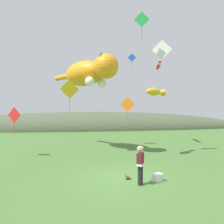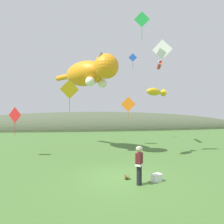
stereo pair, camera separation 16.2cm
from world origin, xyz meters
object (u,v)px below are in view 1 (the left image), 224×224
(kite_tube_streamer, at_px, (159,65))
(kite_diamond_red, at_px, (14,115))
(picnic_cooler, at_px, (157,177))
(kite_diamond_gold, at_px, (70,89))
(kite_diamond_white, at_px, (162,50))
(kite_diamond_orange, at_px, (128,104))
(kite_diamond_blue, at_px, (132,58))
(kite_giant_cat, at_px, (89,73))
(kite_diamond_green, at_px, (142,20))
(festival_attendant, at_px, (140,164))
(kite_spool, at_px, (127,177))
(kite_fish_windsock, at_px, (155,92))

(kite_tube_streamer, relative_size, kite_diamond_red, 1.22)
(picnic_cooler, relative_size, kite_diamond_gold, 0.27)
(kite_diamond_white, distance_m, kite_diamond_orange, 6.28)
(kite_diamond_orange, bearing_deg, kite_diamond_red, -157.82)
(picnic_cooler, height_order, kite_diamond_blue, kite_diamond_blue)
(kite_diamond_gold, height_order, kite_diamond_orange, kite_diamond_gold)
(kite_diamond_blue, distance_m, kite_diamond_white, 7.87)
(kite_giant_cat, bearing_deg, picnic_cooler, -67.82)
(kite_giant_cat, xyz_separation_m, kite_diamond_green, (3.85, -2.58, 3.55))
(festival_attendant, xyz_separation_m, picnic_cooler, (0.96, 0.34, -0.77))
(kite_spool, distance_m, kite_diamond_gold, 6.56)
(kite_tube_streamer, relative_size, kite_diamond_blue, 1.36)
(festival_attendant, xyz_separation_m, kite_diamond_white, (3.44, 5.87, 7.18))
(kite_diamond_red, height_order, kite_diamond_green, kite_diamond_green)
(kite_spool, bearing_deg, kite_tube_streamer, 60.78)
(kite_diamond_gold, bearing_deg, picnic_cooler, -41.52)
(kite_diamond_blue, height_order, kite_diamond_white, kite_diamond_blue)
(kite_giant_cat, height_order, kite_diamond_red, kite_giant_cat)
(kite_fish_windsock, bearing_deg, kite_diamond_white, 30.60)
(kite_fish_windsock, bearing_deg, kite_spool, -124.33)
(kite_diamond_white, bearing_deg, kite_fish_windsock, -149.40)
(kite_diamond_orange, xyz_separation_m, kite_diamond_green, (-0.03, -4.90, 6.11))
(festival_attendant, relative_size, picnic_cooler, 3.06)
(kite_spool, bearing_deg, kite_diamond_red, 141.48)
(festival_attendant, bearing_deg, kite_diamond_red, 139.37)
(kite_diamond_blue, bearing_deg, festival_attendant, -102.28)
(kite_spool, relative_size, kite_fish_windsock, 0.13)
(kite_fish_windsock, relative_size, kite_tube_streamer, 0.80)
(festival_attendant, height_order, picnic_cooler, festival_attendant)
(kite_fish_windsock, height_order, kite_diamond_white, kite_diamond_white)
(kite_spool, distance_m, kite_diamond_red, 9.63)
(kite_tube_streamer, relative_size, kite_diamond_white, 1.05)
(picnic_cooler, xyz_separation_m, kite_diamond_white, (2.48, 5.53, 7.95))
(picnic_cooler, distance_m, kite_diamond_orange, 10.71)
(kite_giant_cat, height_order, kite_fish_windsock, kite_giant_cat)
(kite_fish_windsock, bearing_deg, picnic_cooler, -109.33)
(festival_attendant, bearing_deg, kite_diamond_blue, 77.72)
(kite_spool, height_order, kite_diamond_orange, kite_diamond_orange)
(kite_giant_cat, relative_size, kite_diamond_orange, 2.89)
(kite_diamond_green, bearing_deg, kite_diamond_blue, 81.14)
(kite_diamond_red, bearing_deg, kite_giant_cat, 15.22)
(festival_attendant, xyz_separation_m, kite_spool, (-0.43, 0.81, -0.82))
(kite_diamond_blue, xyz_separation_m, kite_diamond_red, (-10.56, -7.09, -6.44))
(kite_diamond_gold, height_order, kite_diamond_green, kite_diamond_green)
(kite_diamond_blue, bearing_deg, kite_diamond_red, -146.12)
(kite_diamond_white, bearing_deg, kite_diamond_blue, 93.53)
(kite_diamond_white, height_order, kite_diamond_red, kite_diamond_white)
(kite_spool, bearing_deg, kite_giant_cat, 103.58)
(kite_fish_windsock, height_order, kite_diamond_blue, kite_diamond_blue)
(kite_diamond_green, bearing_deg, festival_attendant, -107.28)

